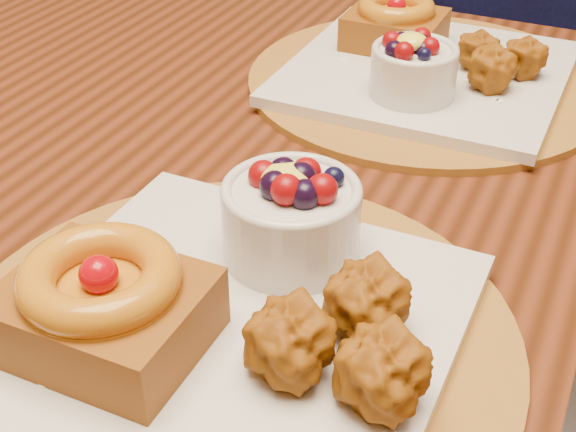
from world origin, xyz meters
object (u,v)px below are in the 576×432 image
Objects in this scene: place_setting_far at (424,66)px; place_setting_near at (230,303)px; chair_far at (463,82)px; dining_table at (348,254)px.

place_setting_near is at bearing -90.17° from place_setting_far.
chair_far is at bearing 94.12° from place_setting_near.
chair_far is at bearing 97.26° from place_setting_far.
place_setting_near reaches higher than dining_table.
place_setting_near reaches higher than place_setting_far.
place_setting_near is 0.43m from place_setting_far.
place_setting_near is at bearing -101.48° from chair_far.
dining_table is 0.82m from chair_far.
place_setting_far is at bearing 90.62° from dining_table.
place_setting_near is (-0.00, -0.21, 0.11)m from dining_table.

